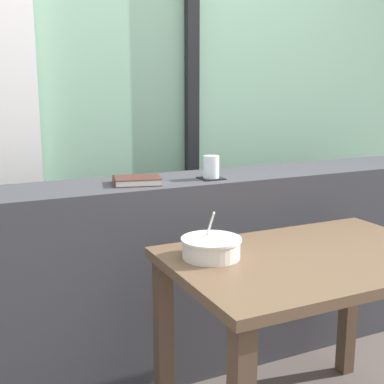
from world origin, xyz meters
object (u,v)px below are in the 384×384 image
Objects in this scene: soup_bowl at (211,248)px; closed_book at (136,181)px; juice_glass at (211,168)px; coaster_square at (211,178)px; breakfast_table at (311,288)px.

closed_book is at bearing 99.75° from soup_bowl.
closed_book is at bearing 175.20° from juice_glass.
coaster_square is at bearing 62.70° from soup_bowl.
juice_glass reaches higher than soup_bowl.
coaster_square is at bearing 0.00° from juice_glass.
coaster_square is 0.34m from closed_book.
closed_book reaches higher than soup_bowl.
juice_glass reaches higher than breakfast_table.
coaster_square is 0.45× the size of closed_book.
closed_book reaches higher than breakfast_table.
closed_book is (-0.34, 0.03, -0.03)m from juice_glass.
closed_book is (-0.34, 0.03, 0.01)m from coaster_square.
closed_book is 0.54m from soup_bowl.
juice_glass is at bearing 62.70° from soup_bowl.
closed_book is at bearing 123.64° from breakfast_table.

